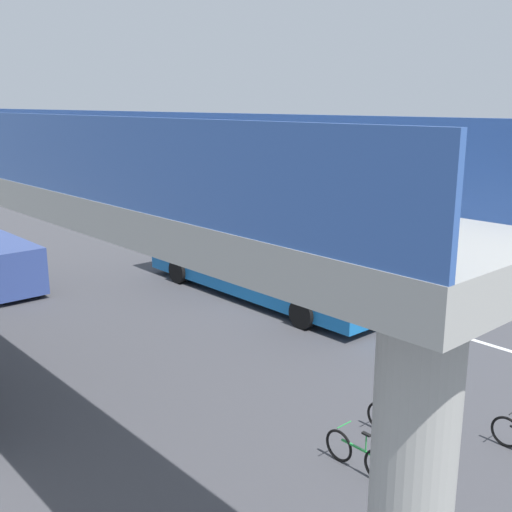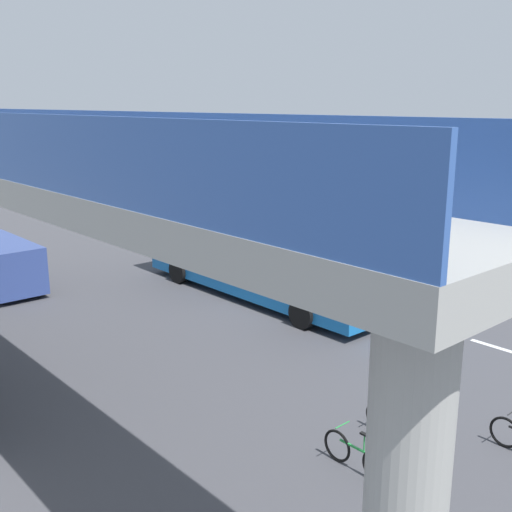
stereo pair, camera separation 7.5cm
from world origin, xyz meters
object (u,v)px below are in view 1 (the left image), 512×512
Objects in this scene: city_bus at (258,250)px; parked_van at (0,262)px; bicycle_orange at (398,425)px; traffic_sign at (292,240)px; bicycle_green at (358,455)px.

city_bus is 10.58m from parked_van.
traffic_sign is at bearing -33.92° from bicycle_orange.
city_bus is 6.52× the size of bicycle_orange.
parked_van is (7.65, 7.27, -0.70)m from city_bus.
bicycle_green is at bearing 140.81° from traffic_sign.
city_bus is 4.12× the size of traffic_sign.
parked_van is at bearing 2.48° from bicycle_green.
city_bus is at bearing -25.36° from bicycle_orange.
city_bus is at bearing -136.45° from parked_van.
traffic_sign is (10.62, -7.14, 1.52)m from bicycle_orange.
city_bus is 2.40× the size of parked_van.
bicycle_orange is 1.00× the size of bicycle_green.
city_bus is 2.36m from traffic_sign.
traffic_sign is at bearing -126.90° from parked_van.
bicycle_green is at bearing 96.60° from bicycle_orange.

